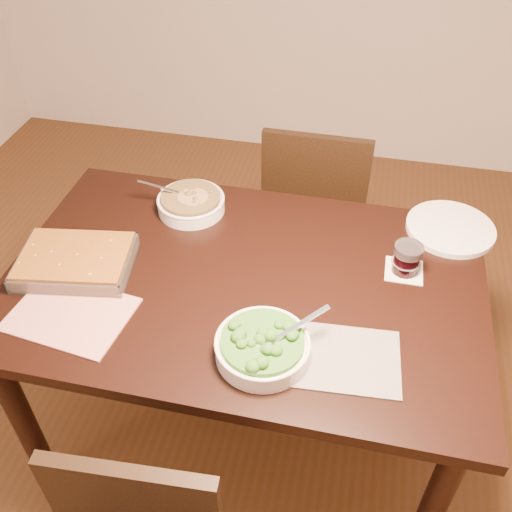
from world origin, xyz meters
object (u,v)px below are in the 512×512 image
baking_dish (76,262)px  stew_bowl (191,202)px  chair_far (315,205)px  broccoli_bowl (263,346)px  dinner_plate (450,228)px  wine_tumbler (407,258)px  table (244,301)px

baking_dish → stew_bowl: bearing=45.9°
baking_dish → chair_far: chair_far is taller
stew_bowl → broccoli_bowl: bearing=-56.7°
stew_bowl → dinner_plate: 0.85m
stew_bowl → baking_dish: (-0.25, -0.35, -0.00)m
wine_tumbler → chair_far: 0.78m
table → baking_dish: size_ratio=3.87×
table → broccoli_bowl: 0.31m
table → wine_tumbler: size_ratio=14.91×
table → broccoli_bowl: size_ratio=5.69×
wine_tumbler → dinner_plate: size_ratio=0.33×
stew_bowl → chair_far: 0.67m
dinner_plate → baking_dish: bearing=-158.8°
broccoli_bowl → baking_dish: (-0.61, 0.20, -0.00)m
baking_dish → wine_tumbler: size_ratio=3.85×
stew_bowl → dinner_plate: size_ratio=0.89×
broccoli_bowl → chair_far: bearing=89.4°
table → wine_tumbler: wine_tumbler is taller
broccoli_bowl → wine_tumbler: size_ratio=2.62×
stew_bowl → baking_dish: size_ratio=0.69×
dinner_plate → broccoli_bowl: bearing=-128.0°
chair_far → stew_bowl: bearing=52.3°
wine_tumbler → chair_far: size_ratio=0.11×
table → dinner_plate: size_ratio=4.98×
stew_bowl → baking_dish: bearing=-125.1°
stew_bowl → broccoli_bowl: 0.66m
broccoli_bowl → dinner_plate: 0.79m
broccoli_bowl → wine_tumbler: (0.35, 0.40, 0.02)m
wine_tumbler → baking_dish: bearing=-168.2°
table → stew_bowl: 0.40m
dinner_plate → stew_bowl: bearing=-175.0°
wine_tumbler → broccoli_bowl: bearing=-131.1°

